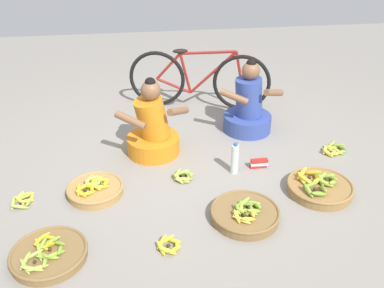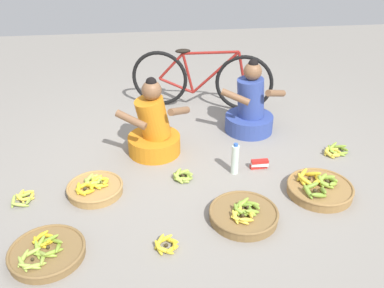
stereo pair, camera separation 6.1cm
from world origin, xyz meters
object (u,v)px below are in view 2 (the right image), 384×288
at_px(loose_bananas_front_center, 24,198).
at_px(loose_bananas_front_right, 167,245).
at_px(banana_basket_mid_left, 47,252).
at_px(loose_bananas_back_right, 183,176).
at_px(banana_basket_back_center, 320,188).
at_px(bicycle_leaning, 201,80).
at_px(vendor_woman_front, 154,130).
at_px(water_bottle, 235,159).
at_px(loose_bananas_near_bicycle, 335,151).
at_px(vendor_woman_behind, 250,109).
at_px(packet_carton_stack, 259,164).
at_px(banana_basket_mid_right, 244,214).
at_px(banana_basket_back_left, 95,188).

bearing_deg(loose_bananas_front_center, loose_bananas_front_right, -31.63).
bearing_deg(banana_basket_mid_left, loose_bananas_back_right, 38.98).
bearing_deg(banana_basket_back_center, bicycle_leaning, 111.68).
bearing_deg(vendor_woman_front, water_bottle, -33.26).
relative_size(banana_basket_back_center, banana_basket_mid_left, 1.04).
height_order(loose_bananas_front_right, loose_bananas_near_bicycle, loose_bananas_near_bicycle).
bearing_deg(vendor_woman_behind, loose_bananas_front_center, -155.14).
height_order(bicycle_leaning, packet_carton_stack, bicycle_leaning).
height_order(vendor_woman_behind, packet_carton_stack, vendor_woman_behind).
bearing_deg(vendor_woman_behind, banana_basket_back_center, -75.28).
distance_m(vendor_woman_front, banana_basket_mid_right, 1.32).
xyz_separation_m(banana_basket_back_center, water_bottle, (-0.65, 0.41, 0.09)).
distance_m(bicycle_leaning, banana_basket_mid_left, 2.80).
distance_m(vendor_woman_front, loose_bananas_front_center, 1.33).
distance_m(bicycle_leaning, loose_bananas_near_bicycle, 1.77).
relative_size(loose_bananas_back_right, loose_bananas_near_bicycle, 0.79).
bearing_deg(banana_basket_mid_left, banana_basket_back_left, 69.04).
xyz_separation_m(loose_bananas_front_center, loose_bananas_near_bicycle, (2.92, 0.41, 0.00)).
bearing_deg(loose_bananas_front_right, loose_bananas_back_right, 76.41).
xyz_separation_m(banana_basket_back_center, loose_bananas_front_right, (-1.35, -0.50, -0.02)).
bearing_deg(loose_bananas_near_bicycle, banana_basket_back_left, -170.81).
bearing_deg(loose_bananas_back_right, bicycle_leaning, 76.02).
distance_m(banana_basket_mid_right, loose_bananas_front_center, 1.84).
bearing_deg(banana_basket_mid_right, loose_bananas_front_center, 165.31).
bearing_deg(banana_basket_mid_right, bicycle_leaning, 90.88).
distance_m(banana_basket_mid_left, loose_bananas_front_right, 0.84).
xyz_separation_m(loose_bananas_front_center, water_bottle, (1.85, 0.20, 0.12)).
bearing_deg(bicycle_leaning, loose_bananas_front_right, -103.84).
bearing_deg(water_bottle, vendor_woman_front, 146.74).
bearing_deg(vendor_woman_front, loose_bananas_near_bicycle, -8.06).
xyz_separation_m(vendor_woman_front, packet_carton_stack, (0.97, -0.42, -0.21)).
relative_size(banana_basket_mid_left, loose_bananas_near_bicycle, 1.90).
bearing_deg(loose_bananas_front_center, banana_basket_back_center, -4.82).
relative_size(vendor_woman_behind, loose_bananas_front_center, 3.52).
relative_size(banana_basket_back_center, loose_bananas_near_bicycle, 1.98).
bearing_deg(packet_carton_stack, banana_basket_back_left, -172.09).
bearing_deg(vendor_woman_front, loose_bananas_back_right, -65.40).
bearing_deg(loose_bananas_front_right, loose_bananas_near_bicycle, 32.46).
xyz_separation_m(bicycle_leaning, banana_basket_back_center, (0.76, -1.90, -0.30)).
relative_size(vendor_woman_front, water_bottle, 2.56).
bearing_deg(water_bottle, loose_bananas_front_center, -173.87).
bearing_deg(loose_bananas_near_bicycle, vendor_woman_behind, 141.13).
height_order(vendor_woman_behind, loose_bananas_near_bicycle, vendor_woman_behind).
xyz_separation_m(banana_basket_mid_right, banana_basket_back_left, (-1.19, 0.50, -0.00)).
xyz_separation_m(loose_bananas_near_bicycle, water_bottle, (-1.07, -0.22, 0.12)).
height_order(banana_basket_back_center, loose_bananas_front_right, banana_basket_back_center).
bearing_deg(banana_basket_mid_right, banana_basket_mid_left, -171.23).
distance_m(vendor_woman_behind, banana_basket_back_left, 1.88).
bearing_deg(banana_basket_back_left, loose_bananas_near_bicycle, 9.19).
relative_size(banana_basket_back_left, loose_bananas_back_right, 2.14).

